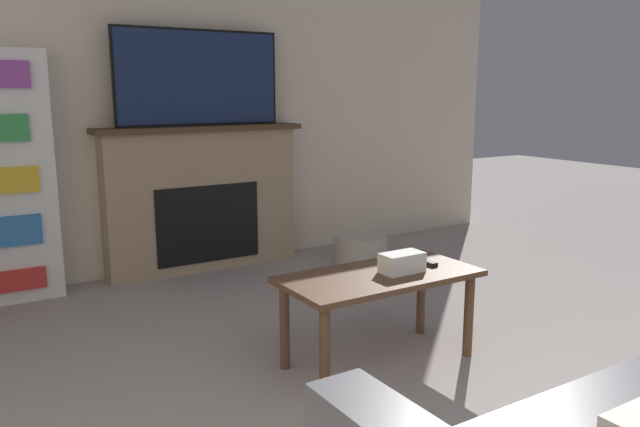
{
  "coord_description": "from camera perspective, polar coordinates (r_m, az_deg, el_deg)",
  "views": [
    {
      "loc": [
        -1.7,
        -0.08,
        1.37
      ],
      "look_at": [
        0.03,
        2.7,
        0.72
      ],
      "focal_mm": 35.0,
      "sensor_mm": 36.0,
      "label": 1
    }
  ],
  "objects": [
    {
      "name": "remote_control",
      "position": [
        3.34,
        9.62,
        -4.39
      ],
      "size": [
        0.04,
        0.15,
        0.02
      ],
      "color": "black",
      "rests_on": "coffee_table"
    },
    {
      "name": "storage_basket",
      "position": [
        5.06,
        3.76,
        -3.26
      ],
      "size": [
        0.42,
        0.42,
        0.22
      ],
      "color": "#BCB29E",
      "rests_on": "ground_plane"
    },
    {
      "name": "tissue_box",
      "position": [
        3.16,
        7.51,
        -4.47
      ],
      "size": [
        0.22,
        0.12,
        0.1
      ],
      "color": "white",
      "rests_on": "coffee_table"
    },
    {
      "name": "wall_back",
      "position": [
        4.92,
        -11.98,
        10.74
      ],
      "size": [
        6.05,
        0.06,
        2.7
      ],
      "color": "beige",
      "rests_on": "ground_plane"
    },
    {
      "name": "fireplace",
      "position": [
        4.87,
        -10.71,
        1.41
      ],
      "size": [
        1.58,
        0.28,
        1.11
      ],
      "color": "tan",
      "rests_on": "ground_plane"
    },
    {
      "name": "tv",
      "position": [
        4.78,
        -11.01,
        12.07
      ],
      "size": [
        1.26,
        0.03,
        0.7
      ],
      "color": "black",
      "rests_on": "fireplace"
    },
    {
      "name": "coffee_table",
      "position": [
        3.16,
        5.46,
        -6.67
      ],
      "size": [
        1.01,
        0.49,
        0.47
      ],
      "color": "brown",
      "rests_on": "ground_plane"
    }
  ]
}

